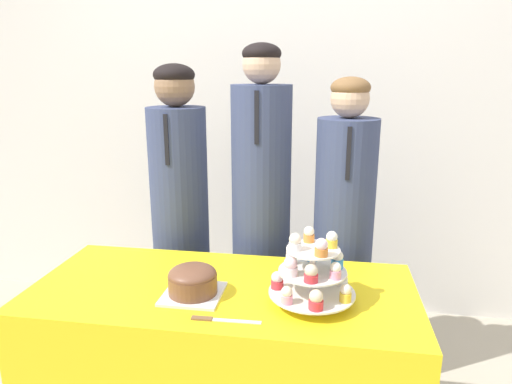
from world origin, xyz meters
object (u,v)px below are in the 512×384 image
at_px(student_0, 181,234).
at_px(student_2, 342,250).
at_px(round_cake, 193,281).
at_px(student_1, 261,232).
at_px(cupcake_stand, 311,271).
at_px(cake_knife, 214,320).

bearing_deg(student_0, student_2, -0.00).
distance_m(round_cake, student_0, 0.67).
relative_size(student_0, student_1, 0.95).
bearing_deg(cupcake_stand, student_2, 78.62).
relative_size(round_cake, student_0, 0.13).
distance_m(cupcake_stand, student_0, 0.90).
xyz_separation_m(student_0, student_2, (0.77, -0.00, -0.03)).
bearing_deg(student_2, round_cake, -130.55).
height_order(round_cake, cake_knife, round_cake).
xyz_separation_m(cake_knife, student_1, (0.03, 0.77, 0.02)).
relative_size(cupcake_stand, student_2, 0.19).
relative_size(cupcake_stand, student_1, 0.18).
height_order(round_cake, cupcake_stand, cupcake_stand).
distance_m(student_0, student_1, 0.40).
height_order(cake_knife, cupcake_stand, cupcake_stand).
height_order(round_cake, student_2, student_2).
relative_size(round_cake, cupcake_stand, 0.69).
height_order(cake_knife, student_0, student_0).
distance_m(cake_knife, student_2, 0.87).
bearing_deg(cake_knife, round_cake, 125.27).
bearing_deg(cake_knife, student_0, 113.28).
height_order(cake_knife, student_1, student_1).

